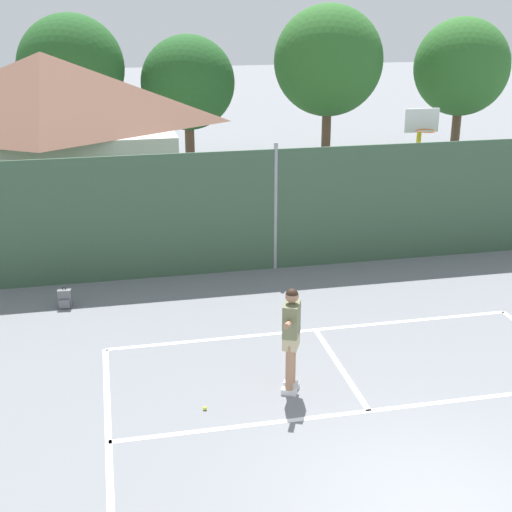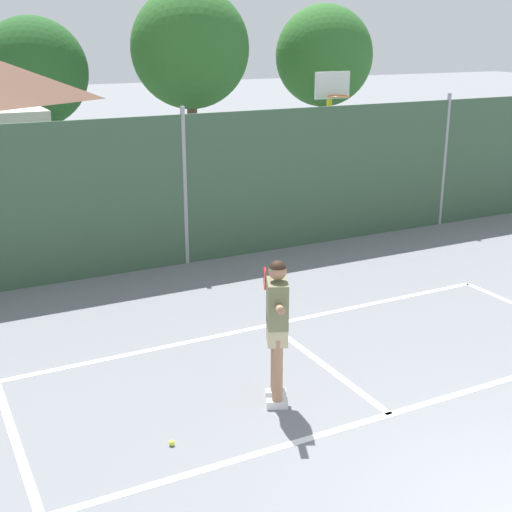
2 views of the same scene
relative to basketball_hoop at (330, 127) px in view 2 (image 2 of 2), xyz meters
The scene contains 6 objects.
court_markings 10.64m from the basketball_hoop, 113.15° to the right, with size 8.30×11.10×0.01m.
chainlink_fence 4.34m from the basketball_hoop, 163.61° to the right, with size 26.09×0.09×3.07m.
basketball_hoop is the anchor object (origin of this frame).
treeline_backdrop 10.41m from the basketball_hoop, 107.73° to the left, with size 25.29×3.75×5.96m.
tennis_player 8.65m from the basketball_hoop, 127.04° to the right, with size 0.55×1.37×1.85m.
tennis_ball 10.03m from the basketball_hoop, 132.94° to the right, with size 0.07×0.07×0.07m, color #CCE033.
Camera 2 is at (-4.81, -3.34, 4.37)m, focal length 48.84 mm.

